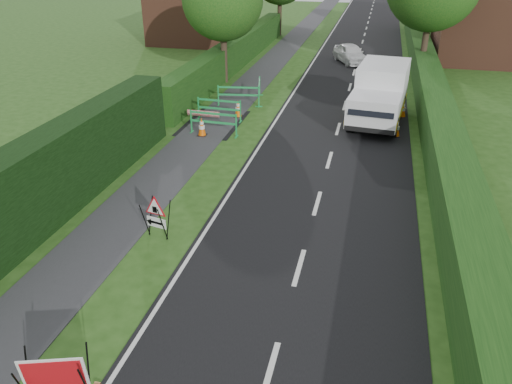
{
  "coord_description": "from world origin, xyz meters",
  "views": [
    {
      "loc": [
        3.88,
        -9.26,
        7.39
      ],
      "look_at": [
        1.03,
        2.44,
        1.25
      ],
      "focal_mm": 35.0,
      "sensor_mm": 36.0,
      "label": 1
    }
  ],
  "objects_px": {
    "red_rect_sign": "(54,375)",
    "hatchback_car": "(351,53)",
    "triangle_sign": "(155,214)",
    "works_van": "(380,93)"
  },
  "relations": [
    {
      "from": "triangle_sign",
      "to": "hatchback_car",
      "type": "xyz_separation_m",
      "value": [
        3.61,
        23.24,
        -0.15
      ]
    },
    {
      "from": "red_rect_sign",
      "to": "hatchback_car",
      "type": "distance_m",
      "value": 28.84
    },
    {
      "from": "red_rect_sign",
      "to": "triangle_sign",
      "type": "xyz_separation_m",
      "value": [
        -0.49,
        5.43,
        0.21
      ]
    },
    {
      "from": "red_rect_sign",
      "to": "hatchback_car",
      "type": "height_order",
      "value": "hatchback_car"
    },
    {
      "from": "triangle_sign",
      "to": "red_rect_sign",
      "type": "bearing_deg",
      "value": -72.9
    },
    {
      "from": "triangle_sign",
      "to": "hatchback_car",
      "type": "bearing_deg",
      "value": 93.13
    },
    {
      "from": "hatchback_car",
      "to": "triangle_sign",
      "type": "bearing_deg",
      "value": -123.37
    },
    {
      "from": "triangle_sign",
      "to": "hatchback_car",
      "type": "height_order",
      "value": "hatchback_car"
    },
    {
      "from": "triangle_sign",
      "to": "works_van",
      "type": "height_order",
      "value": "works_van"
    },
    {
      "from": "red_rect_sign",
      "to": "hatchback_car",
      "type": "relative_size",
      "value": 0.35
    }
  ]
}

